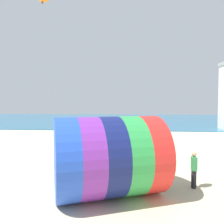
% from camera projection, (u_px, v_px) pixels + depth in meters
% --- Properties ---
extents(ground_plane, '(120.00, 120.00, 0.00)m').
position_uv_depth(ground_plane, '(83.00, 197.00, 9.46)').
color(ground_plane, beige).
extents(sea, '(120.00, 40.00, 0.10)m').
position_uv_depth(sea, '(121.00, 120.00, 50.86)').
color(sea, '#236084').
rests_on(sea, ground).
extents(giant_inflatable_tube, '(5.52, 4.89, 3.50)m').
position_uv_depth(giant_inflatable_tube, '(109.00, 156.00, 9.59)').
color(giant_inflatable_tube, blue).
rests_on(giant_inflatable_tube, ground).
extents(kite_handler, '(0.24, 0.36, 1.76)m').
position_uv_depth(kite_handler, '(194.00, 169.00, 10.44)').
color(kite_handler, black).
rests_on(kite_handler, ground).
extents(bystander_mid_beach, '(0.40, 0.42, 1.72)m').
position_uv_depth(bystander_mid_beach, '(143.00, 148.00, 15.43)').
color(bystander_mid_beach, '#383D56').
rests_on(bystander_mid_beach, ground).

